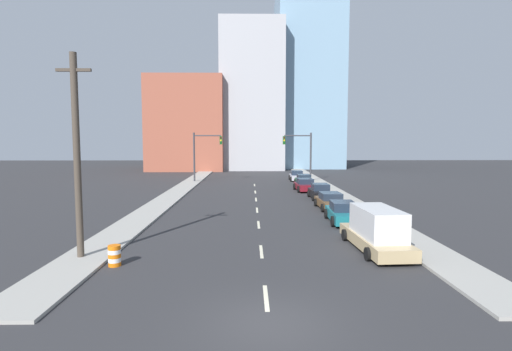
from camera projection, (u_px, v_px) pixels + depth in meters
The scene contains 24 objects.
ground_plane at pixel (269, 323), 12.37m from camera, with size 200.00×200.00×0.00m, color #2D2D30.
sidewalk_left at pixel (197, 178), 59.31m from camera, with size 2.43×94.54×0.13m.
sidewalk_right at pixel (310, 178), 59.57m from camera, with size 2.43×94.54×0.13m.
lane_stripe_at_2m at pixel (266, 297), 14.36m from camera, with size 0.16×2.40×0.01m, color beige.
lane_stripe_at_8m at pixel (261, 251), 20.29m from camera, with size 0.16×2.40×0.01m, color beige.
lane_stripe_at_14m at pixel (259, 225), 26.74m from camera, with size 0.16×2.40×0.01m, color beige.
lane_stripe_at_20m at pixel (257, 210), 32.31m from camera, with size 0.16×2.40×0.01m, color beige.
lane_stripe_at_26m at pixel (256, 199), 38.05m from camera, with size 0.16×2.40×0.01m, color beige.
lane_stripe_at_31m at pixel (255, 192), 43.50m from camera, with size 0.16×2.40×0.01m, color beige.
lane_stripe_at_38m at pixel (255, 185), 50.27m from camera, with size 0.16×2.40×0.01m, color beige.
building_brick_left at pixel (189, 125), 77.73m from camera, with size 14.00×16.00×17.30m.
building_office_center at pixel (252, 99), 81.43m from camera, with size 12.00×20.00×27.85m.
building_glass_right at pixel (307, 81), 85.21m from camera, with size 13.00×20.00×36.59m.
traffic_signal_left at pixel (202, 151), 53.47m from camera, with size 3.90×0.35×6.65m.
traffic_signal_right at pixel (303, 151), 53.68m from camera, with size 3.90×0.35×6.65m.
utility_pole_left_near at pixel (77, 155), 18.56m from camera, with size 1.60×0.32×9.65m.
traffic_barrel at pixel (114, 256), 17.93m from camera, with size 0.56×0.56×0.95m.
box_truck_tan at pixel (376, 230), 20.42m from camera, with size 2.50×6.21×2.22m.
sedan_teal at pixel (343, 213), 27.40m from camera, with size 2.15×4.54×1.45m.
sedan_brown at pixel (330, 201), 32.79m from camera, with size 2.20×4.57×1.36m.
sedan_black at pixel (320, 192), 38.43m from camera, with size 2.07×4.28×1.47m.
sedan_maroon at pixel (305, 185), 44.38m from camera, with size 2.32×4.46×1.39m.
sedan_green at pixel (304, 181), 49.42m from camera, with size 2.05×4.40×1.42m.
sedan_silver at pixel (297, 176), 55.84m from camera, with size 2.07×4.51×1.38m.
Camera 1 is at (-0.57, -11.90, 5.65)m, focal length 28.00 mm.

